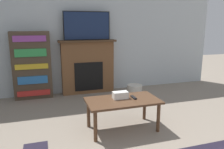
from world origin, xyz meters
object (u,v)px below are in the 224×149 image
(coffee_table, at_px, (123,104))
(bookshelf, at_px, (32,65))
(tv, at_px, (87,26))
(storage_basket, at_px, (135,89))
(fireplace, at_px, (88,67))

(coffee_table, bearing_deg, bookshelf, 123.63)
(tv, bearing_deg, storage_basket, -21.01)
(bookshelf, xyz_separation_m, storage_basket, (2.13, -0.37, -0.59))
(storage_basket, bearing_deg, coffee_table, -119.04)
(storage_basket, bearing_deg, bookshelf, 170.13)
(fireplace, height_order, tv, tv)
(tv, distance_m, storage_basket, 1.73)
(storage_basket, bearing_deg, fireplace, 157.97)
(coffee_table, height_order, bookshelf, bookshelf)
(fireplace, relative_size, bookshelf, 0.90)
(coffee_table, bearing_deg, storage_basket, 60.96)
(fireplace, xyz_separation_m, tv, (-0.00, -0.02, 0.89))
(fireplace, xyz_separation_m, bookshelf, (-1.16, -0.02, 0.09))
(fireplace, relative_size, storage_basket, 3.76)
(bookshelf, bearing_deg, fireplace, 1.15)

